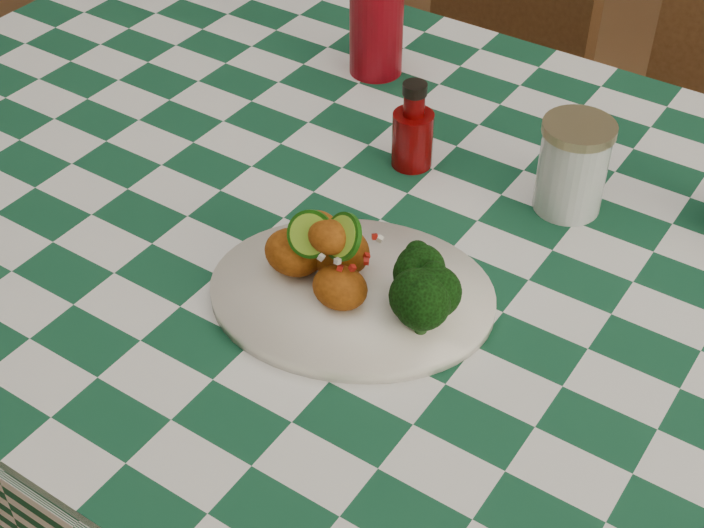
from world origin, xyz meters
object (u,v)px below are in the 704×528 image
Objects in this scene: mason_jar at (573,167)px; dining_table at (375,422)px; ketchup_bottle at (413,125)px; wooden_chair_left at (448,112)px; plate at (352,295)px; fried_chicken_pile at (334,252)px; red_tumbler at (376,29)px.

dining_table is at bearing -139.64° from mason_jar.
ketchup_bottle is 0.79m from wooden_chair_left.
plate is at bearing -113.30° from mason_jar.
wooden_chair_left is (-0.36, 0.90, -0.35)m from plate.
dining_table is 0.47m from ketchup_bottle.
wooden_chair_left is (-0.27, 0.63, -0.40)m from ketchup_bottle.
fried_chicken_pile is 0.33m from mason_jar.
ketchup_bottle is at bearing -46.09° from red_tumbler.
red_tumbler is at bearing 158.63° from mason_jar.
plate is 0.06m from fried_chicken_pile.
wooden_chair_left is (-0.49, 0.60, -0.40)m from mason_jar.
wooden_chair_left is (-0.31, 0.75, 0.05)m from dining_table.
mason_jar reaches higher than dining_table.
mason_jar is (0.39, -0.15, -0.01)m from red_tumbler.
ketchup_bottle is at bearing 102.44° from fried_chicken_pile.
red_tumbler is at bearing 133.91° from ketchup_bottle.
wooden_chair_left is (-0.33, 0.90, -0.40)m from fried_chicken_pile.
plate is 2.31× the size of red_tumbler.
ketchup_bottle is 0.21m from mason_jar.
red_tumbler reaches higher than ketchup_bottle.
dining_table is 0.59m from red_tumbler.
wooden_chair_left reaches higher than dining_table.
ketchup_bottle reaches higher than wooden_chair_left.
ketchup_bottle reaches higher than fried_chicken_pile.
dining_table is at bearing -56.27° from red_tumbler.
plate is at bearing 0.00° from fried_chicken_pile.
fried_chicken_pile is 0.28m from ketchup_bottle.
dining_table is at bearing 110.41° from plate.
mason_jar reaches higher than wooden_chair_left.
plate is 2.65× the size of ketchup_bottle.
red_tumbler reaches higher than plate.
mason_jar is at bearing -39.52° from wooden_chair_left.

